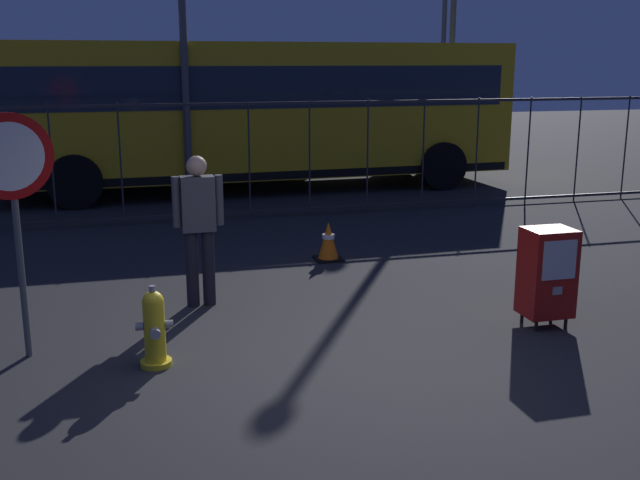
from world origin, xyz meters
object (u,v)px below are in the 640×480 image
newspaper_box_primary (547,272)px  street_light_near_left (445,8)px  bus_near (257,107)px  bus_far (109,100)px  fire_hydrant (154,328)px  stop_sign (13,185)px  pedestrian (199,222)px  traffic_cone (328,241)px

newspaper_box_primary → street_light_near_left: size_ratio=0.14×
bus_near → bus_far: 4.87m
fire_hydrant → stop_sign: bearing=155.0°
newspaper_box_primary → pedestrian: (-3.33, 1.58, 0.38)m
pedestrian → fire_hydrant: bearing=-109.9°
fire_hydrant → newspaper_box_primary: (3.91, 0.03, 0.22)m
pedestrian → street_light_near_left: 15.51m
pedestrian → bus_near: bus_near is taller
pedestrian → street_light_near_left: (8.44, 12.62, 3.16)m
stop_sign → street_light_near_left: size_ratio=0.31×
fire_hydrant → bus_far: bearing=91.6°
newspaper_box_primary → pedestrian: bearing=154.6°
stop_sign → bus_near: bus_near is taller
traffic_cone → street_light_near_left: street_light_near_left is taller
stop_sign → bus_far: bus_far is taller
fire_hydrant → stop_sign: 1.76m
newspaper_box_primary → bus_near: 9.29m
fire_hydrant → traffic_cone: bearing=51.6°
bus_near → traffic_cone: bearing=-93.0°
traffic_cone → bus_far: bus_far is taller
bus_near → street_light_near_left: bearing=36.8°
stop_sign → bus_far: bearing=86.5°
fire_hydrant → street_light_near_left: size_ratio=0.11×
stop_sign → traffic_cone: 4.63m
fire_hydrant → bus_far: (-0.37, 13.00, 1.36)m
bus_far → street_light_near_left: 9.77m
newspaper_box_primary → bus_far: 13.71m
newspaper_box_primary → stop_sign: size_ratio=0.46×
pedestrian → traffic_cone: 2.51m
newspaper_box_primary → street_light_near_left: (5.11, 14.20, 3.53)m
stop_sign → pedestrian: (1.71, 1.09, -0.65)m
traffic_cone → bus_far: bearing=106.0°
pedestrian → traffic_cone: size_ratio=3.15×
stop_sign → pedestrian: size_ratio=1.34×
newspaper_box_primary → stop_sign: bearing=174.4°
traffic_cone → bus_near: bus_near is taller
stop_sign → newspaper_box_primary: bearing=-5.6°
bus_far → street_light_near_left: (9.39, 1.23, 2.40)m
bus_near → newspaper_box_primary: bearing=-83.6°
stop_sign → bus_far: (0.75, 12.48, 0.11)m
stop_sign → street_light_near_left: 17.24m
fire_hydrant → pedestrian: (0.58, 1.61, 0.60)m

